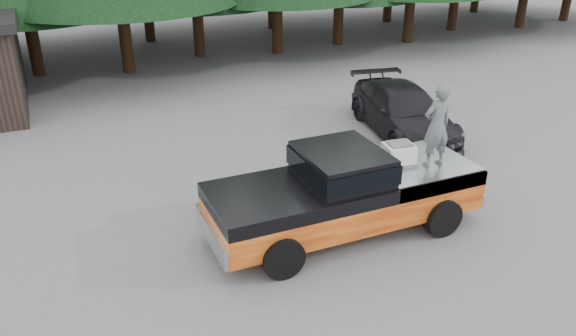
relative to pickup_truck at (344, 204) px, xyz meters
name	(u,v)px	position (x,y,z in m)	size (l,w,h in m)	color
ground	(290,235)	(-1.12, 0.30, -0.67)	(120.00, 120.00, 0.00)	#535356
pickup_truck	(344,204)	(0.00, 0.00, 0.00)	(6.00, 2.04, 1.33)	orange
truck_cab	(342,164)	(-0.10, 0.00, 0.96)	(1.66, 1.90, 0.59)	black
air_compressor	(398,155)	(1.33, 0.07, 0.88)	(0.63, 0.52, 0.43)	silver
man_on_bed	(437,126)	(1.99, -0.28, 1.57)	(0.66, 0.44, 1.82)	#4D5254
parked_car	(403,111)	(4.42, 4.29, 0.06)	(2.02, 4.98, 1.45)	black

